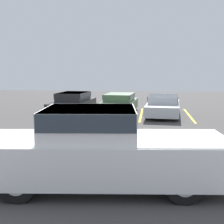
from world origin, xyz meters
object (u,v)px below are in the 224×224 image
object	(u,v)px
pickup_truck	(103,149)
parked_sedan_b	(119,103)
parked_sedan_a	(73,102)
wheel_stop_curb	(158,107)
parked_sedan_c	(163,105)

from	to	relation	value
pickup_truck	parked_sedan_b	bearing A→B (deg)	87.85
parked_sedan_b	pickup_truck	bearing A→B (deg)	8.30
parked_sedan_a	wheel_stop_curb	world-z (taller)	parked_sedan_a
parked_sedan_a	parked_sedan_c	distance (m)	5.41
parked_sedan_c	parked_sedan_b	bearing A→B (deg)	-96.19
parked_sedan_b	parked_sedan_c	distance (m)	2.63
parked_sedan_a	parked_sedan_b	distance (m)	2.81
pickup_truck	parked_sedan_c	xyz separation A→B (m)	(1.77, 11.24, -0.26)
wheel_stop_curb	parked_sedan_a	bearing A→B (deg)	-150.45
pickup_truck	parked_sedan_b	xyz separation A→B (m)	(-0.82, 11.72, -0.26)
parked_sedan_c	wheel_stop_curb	size ratio (longest dim) A/B	2.68
pickup_truck	wheel_stop_curb	bearing A→B (deg)	77.84
pickup_truck	parked_sedan_c	distance (m)	11.38
pickup_truck	parked_sedan_b	world-z (taller)	pickup_truck
parked_sedan_a	wheel_stop_curb	xyz separation A→B (m)	(5.17, 2.93, -0.59)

